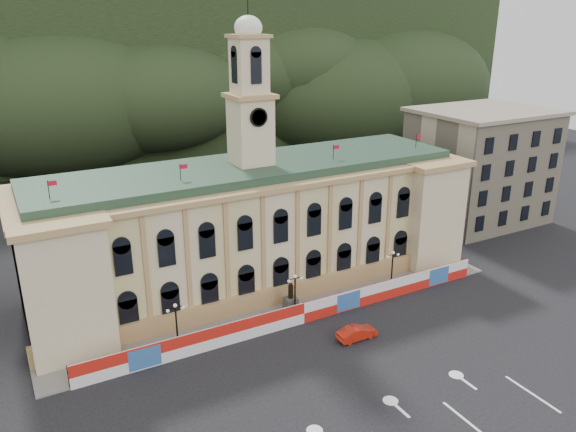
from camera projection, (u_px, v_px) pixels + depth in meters
ground at (387, 398)px, 50.88m from camera, size 260.00×260.00×0.00m
lane_markings at (425, 431)px, 46.75m from camera, size 26.00×10.00×0.02m
hill_ridge at (96, 70)px, 145.02m from camera, size 230.00×80.00×64.00m
city_hall at (254, 224)px, 71.04m from camera, size 56.20×17.60×37.10m
side_building_right at (480, 165)px, 92.78m from camera, size 21.00×17.00×18.60m
hoarding_fence at (304, 313)px, 62.92m from camera, size 50.00×0.44×2.50m
pavement at (292, 312)px, 65.50m from camera, size 56.00×5.50×0.16m
statue at (291, 302)px, 65.33m from camera, size 1.40×1.40×3.72m
lamp_left at (176, 322)px, 57.52m from camera, size 1.96×0.44×5.15m
lamp_center at (295, 291)px, 63.87m from camera, size 1.96×0.44×5.15m
lamp_right at (392, 266)px, 70.23m from camera, size 1.96×0.44×5.15m
red_sedan at (357, 333)px, 59.89m from camera, size 1.72×4.58×1.49m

